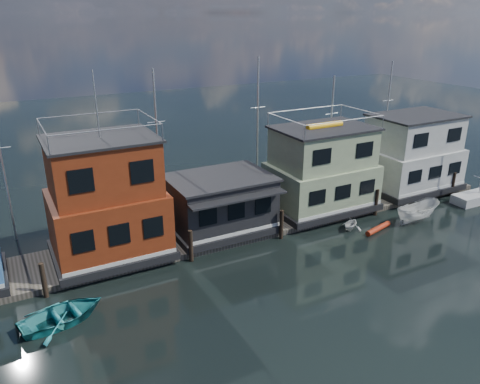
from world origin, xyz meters
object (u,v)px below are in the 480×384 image
day_sailer (478,196)px  red_kayak (378,228)px  houseboat_red (107,201)px  dinghy_white (351,223)px  houseboat_dark (220,203)px  houseboat_green (322,170)px  houseboat_white (412,154)px  dinghy_teal (62,315)px  motorboat (417,212)px

day_sailer → red_kayak: bearing=-176.4°
houseboat_red → dinghy_white: size_ratio=6.34×
houseboat_dark → houseboat_green: (9.00, 0.02, 1.13)m
houseboat_white → dinghy_white: size_ratio=4.49×
dinghy_white → day_sailer: size_ratio=0.24×
houseboat_green → dinghy_white: (-0.04, -3.96, -3.06)m
houseboat_green → dinghy_white: houseboat_green is taller
dinghy_teal → dinghy_white: 21.04m
dinghy_teal → houseboat_red: bearing=-47.6°
houseboat_dark → houseboat_red: bearing=179.9°
dinghy_teal → motorboat: size_ratio=1.07×
houseboat_dark → red_kayak: bearing=-25.8°
red_kayak → houseboat_green: bearing=92.9°
houseboat_green → houseboat_dark: bearing=-179.9°
houseboat_dark → motorboat: size_ratio=1.79×
houseboat_red → dinghy_teal: size_ratio=2.69×
dinghy_teal → day_sailer: 34.51m
houseboat_red → motorboat: bearing=-13.1°
houseboat_dark → houseboat_white: houseboat_white is taller
houseboat_dark → dinghy_white: (8.96, -3.94, -1.92)m
houseboat_green → red_kayak: size_ratio=3.02×
dinghy_teal → red_kayak: bearing=-101.2°
dinghy_white → houseboat_dark: bearing=39.2°
dinghy_teal → motorboat: 26.52m
houseboat_dark → dinghy_teal: 13.43m
dinghy_teal → red_kayak: (22.62, 0.55, -0.25)m
houseboat_green → dinghy_white: size_ratio=4.49×
houseboat_red → dinghy_teal: 7.87m
houseboat_dark → day_sailer: bearing=-11.8°
houseboat_white → dinghy_teal: houseboat_white is taller
houseboat_dark → day_sailer: (22.50, -4.69, -1.97)m
houseboat_green → day_sailer: day_sailer is taller
houseboat_green → dinghy_white: 5.00m
houseboat_dark → red_kayak: 12.00m
houseboat_white → day_sailer: day_sailer is taller
houseboat_green → motorboat: houseboat_green is taller
dinghy_teal → dinghy_white: (20.96, 1.76, 0.04)m
houseboat_green → dinghy_white: bearing=-90.5°
day_sailer → red_kayak: (-11.88, -0.45, -0.25)m
dinghy_white → motorboat: (5.55, -1.29, 0.31)m
houseboat_green → houseboat_white: size_ratio=1.00×
houseboat_white → red_kayak: 10.39m
red_kayak → dinghy_white: bearing=129.4°
houseboat_white → dinghy_white: 11.21m
motorboat → dinghy_white: bearing=77.0°
houseboat_red → houseboat_dark: (8.00, -0.02, -1.69)m
houseboat_white → dinghy_white: bearing=-158.5°
houseboat_white → motorboat: 7.43m
dinghy_teal → day_sailer: bearing=-101.0°
houseboat_dark → motorboat: (14.51, -5.23, -1.62)m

